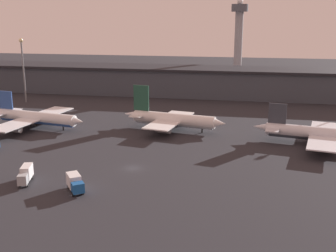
% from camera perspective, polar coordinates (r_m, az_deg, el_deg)
% --- Properties ---
extents(ground, '(600.00, 600.00, 0.00)m').
position_cam_1_polar(ground, '(108.69, -4.78, -5.72)').
color(ground, '#26262B').
extents(terminal_building, '(244.76, 23.22, 13.60)m').
position_cam_1_polar(terminal_building, '(206.05, 2.88, 6.10)').
color(terminal_building, '#3D424C').
rests_on(terminal_building, ground).
extents(airplane_1, '(38.32, 38.04, 12.05)m').
position_cam_1_polar(airplane_1, '(153.20, -17.49, 1.09)').
color(airplane_1, white).
rests_on(airplane_1, ground).
extents(airplane_2, '(36.79, 28.33, 14.70)m').
position_cam_1_polar(airplane_2, '(142.89, 0.61, 0.89)').
color(airplane_2, white).
rests_on(airplane_2, ground).
extents(airplane_3, '(45.56, 33.98, 11.84)m').
position_cam_1_polar(airplane_3, '(134.14, 21.01, -1.14)').
color(airplane_3, silver).
rests_on(airplane_3, ground).
extents(service_vehicle_2, '(6.13, 7.06, 3.65)m').
position_cam_1_polar(service_vehicle_2, '(96.45, -12.50, -7.48)').
color(service_vehicle_2, '#195199').
rests_on(service_vehicle_2, ground).
extents(service_vehicle_3, '(3.97, 7.66, 3.79)m').
position_cam_1_polar(service_vehicle_3, '(104.24, -18.71, -6.18)').
color(service_vehicle_3, '#9EA3A8').
rests_on(service_vehicle_3, ground).
extents(lamp_post_0, '(1.80, 1.80, 28.21)m').
position_cam_1_polar(lamp_post_0, '(197.72, -19.06, 8.10)').
color(lamp_post_0, slate).
rests_on(lamp_post_0, ground).
extents(control_tower, '(9.00, 9.00, 46.55)m').
position_cam_1_polar(control_tower, '(240.19, 9.55, 11.96)').
color(control_tower, '#99999E').
rests_on(control_tower, ground).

